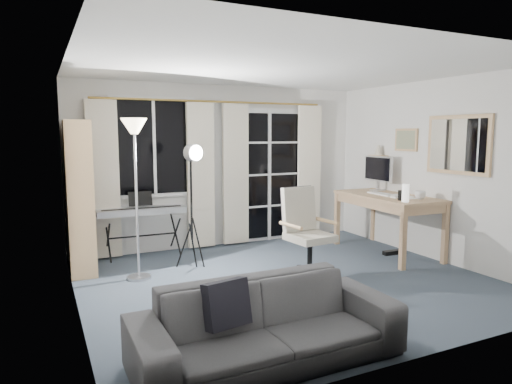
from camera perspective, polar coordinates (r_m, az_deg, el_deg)
floor at (r=5.36m, az=4.02°, el=-11.18°), size 4.50×4.00×0.02m
window at (r=6.56m, az=-12.66°, el=5.49°), size 1.20×0.08×1.40m
french_door at (r=7.21m, az=1.54°, el=2.03°), size 1.32×0.09×2.11m
curtains at (r=6.76m, az=-4.82°, el=2.24°), size 3.60×0.07×2.13m
bookshelf at (r=5.97m, az=-21.50°, el=-1.03°), size 0.32×0.87×1.85m
torchiere_lamp at (r=5.36m, az=-14.91°, el=5.02°), size 0.36×0.36×1.86m
keyboard_piano at (r=6.32m, az=-14.07°, el=-2.43°), size 1.18×0.59×0.85m
studio_light at (r=5.68m, az=-7.89°, el=3.09°), size 0.36×0.36×1.59m
office_chair at (r=5.38m, az=5.97°, el=-4.10°), size 0.72×0.74×1.07m
desk at (r=6.66m, az=16.12°, el=-1.24°), size 0.84×1.59×0.83m
monitor at (r=7.08m, az=15.01°, el=2.69°), size 0.21×0.60×0.52m
desk_clutter at (r=6.45m, az=17.01°, el=-2.25°), size 0.51×0.94×1.06m
mug at (r=6.35m, az=19.85°, el=-0.24°), size 0.14×0.11×0.14m
wall_mirror at (r=6.25m, az=23.93°, el=5.42°), size 0.04×0.94×0.74m
framed_print at (r=6.87m, az=18.26°, el=6.21°), size 0.03×0.42×0.32m
wall_shelf at (r=7.20m, az=15.05°, el=4.83°), size 0.16×0.30×0.18m
sofa at (r=3.47m, az=1.43°, el=-14.64°), size 2.00×0.59×0.78m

